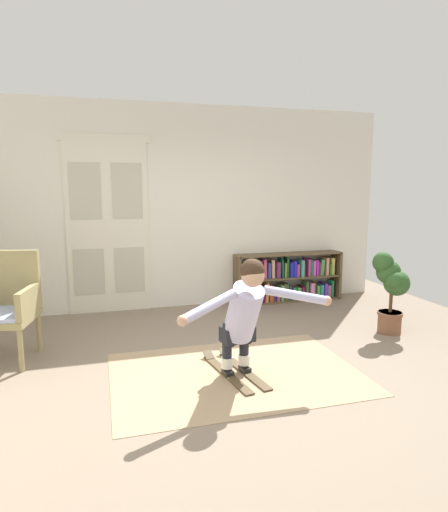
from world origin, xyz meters
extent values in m
plane|color=#7D6C5C|center=(0.00, 0.00, 0.00)|extent=(7.20, 7.20, 0.00)
cube|color=silver|center=(0.00, 2.60, 1.45)|extent=(6.00, 0.10, 2.90)
cube|color=beige|center=(-1.41, 2.54, 1.18)|extent=(0.55, 0.04, 2.35)
cube|color=#B8B3A2|center=(-1.41, 2.52, 1.69)|extent=(0.41, 0.01, 0.76)
cube|color=#B8B3A2|center=(-1.41, 2.52, 0.59)|extent=(0.41, 0.01, 0.64)
cube|color=beige|center=(-0.86, 2.54, 1.18)|extent=(0.55, 0.04, 2.35)
cube|color=#B8B3A2|center=(-0.86, 2.52, 1.69)|extent=(0.41, 0.01, 0.76)
cube|color=#B8B3A2|center=(-0.86, 2.52, 0.59)|extent=(0.41, 0.01, 0.64)
cube|color=beige|center=(-1.13, 2.54, 2.40)|extent=(1.22, 0.04, 0.10)
cube|color=tan|center=(-0.06, 0.06, 0.00)|extent=(2.31, 1.62, 0.01)
cube|color=brown|center=(0.69, 2.39, 0.37)|extent=(0.04, 0.30, 0.74)
cube|color=brown|center=(2.35, 2.39, 0.37)|extent=(0.04, 0.30, 0.74)
cube|color=brown|center=(1.52, 2.39, 0.01)|extent=(1.66, 0.30, 0.02)
cube|color=brown|center=(1.52, 2.39, 0.37)|extent=(1.66, 0.30, 0.02)
cube|color=brown|center=(1.52, 2.39, 0.73)|extent=(1.66, 0.30, 0.02)
cube|color=maroon|center=(0.73, 2.37, 0.13)|extent=(0.04, 0.18, 0.22)
cube|color=#A14A9A|center=(0.79, 2.37, 0.14)|extent=(0.05, 0.24, 0.23)
cube|color=teal|center=(0.84, 2.41, 0.15)|extent=(0.03, 0.15, 0.25)
cube|color=#5C2D13|center=(0.88, 2.41, 0.12)|extent=(0.05, 0.17, 0.19)
cube|color=#312E99|center=(0.96, 2.41, 0.16)|extent=(0.07, 0.21, 0.29)
cube|color=brown|center=(1.03, 2.38, 0.16)|extent=(0.04, 0.22, 0.29)
cube|color=maroon|center=(1.09, 2.40, 0.14)|extent=(0.03, 0.24, 0.23)
cube|color=tan|center=(1.14, 2.40, 0.17)|extent=(0.05, 0.24, 0.30)
cube|color=#B24525|center=(1.22, 2.40, 0.15)|extent=(0.06, 0.21, 0.25)
cube|color=#3D3D80|center=(1.27, 2.41, 0.12)|extent=(0.06, 0.15, 0.19)
cube|color=#844777|center=(1.34, 2.39, 0.13)|extent=(0.04, 0.19, 0.21)
cube|color=#5F9453|center=(1.39, 2.37, 0.14)|extent=(0.04, 0.18, 0.25)
cube|color=brown|center=(1.44, 2.39, 0.15)|extent=(0.04, 0.19, 0.27)
cube|color=#2D7543|center=(1.49, 2.41, 0.15)|extent=(0.05, 0.16, 0.25)
cube|color=#41224E|center=(1.54, 2.41, 0.14)|extent=(0.04, 0.18, 0.24)
cube|color=#2A7B48|center=(1.61, 2.38, 0.12)|extent=(0.05, 0.15, 0.19)
cube|color=#4ABE51|center=(1.69, 2.40, 0.11)|extent=(0.06, 0.16, 0.18)
cube|color=maroon|center=(1.75, 2.40, 0.12)|extent=(0.05, 0.22, 0.20)
cube|color=#34602D|center=(1.82, 2.40, 0.15)|extent=(0.04, 0.18, 0.27)
cube|color=pink|center=(1.89, 2.37, 0.15)|extent=(0.06, 0.20, 0.25)
cube|color=brown|center=(1.95, 2.41, 0.15)|extent=(0.04, 0.19, 0.26)
cube|color=green|center=(2.01, 2.39, 0.12)|extent=(0.05, 0.16, 0.20)
cube|color=#2E8970|center=(2.07, 2.40, 0.12)|extent=(0.05, 0.21, 0.21)
cube|color=#5134C9|center=(2.13, 2.41, 0.13)|extent=(0.05, 0.24, 0.22)
cube|color=#9D5275|center=(2.20, 2.39, 0.12)|extent=(0.06, 0.18, 0.19)
cube|color=#269B5B|center=(2.26, 2.40, 0.15)|extent=(0.03, 0.17, 0.26)
cube|color=#9C8617|center=(0.74, 2.39, 0.48)|extent=(0.05, 0.20, 0.19)
cube|color=#3CC3CC|center=(0.80, 2.39, 0.51)|extent=(0.03, 0.22, 0.26)
cube|color=#5E6C23|center=(0.86, 2.38, 0.51)|extent=(0.07, 0.18, 0.26)
cube|color=#6092A8|center=(0.91, 2.38, 0.47)|extent=(0.04, 0.15, 0.18)
cube|color=#3A6259|center=(0.96, 2.38, 0.51)|extent=(0.04, 0.24, 0.25)
cube|color=#246D54|center=(1.01, 2.38, 0.52)|extent=(0.04, 0.21, 0.28)
cube|color=#AC2B82|center=(1.06, 2.40, 0.52)|extent=(0.05, 0.15, 0.27)
cube|color=#BA3F69|center=(1.11, 2.39, 0.53)|extent=(0.05, 0.19, 0.30)
cube|color=navy|center=(1.18, 2.37, 0.50)|extent=(0.05, 0.16, 0.24)
cube|color=tan|center=(1.24, 2.38, 0.52)|extent=(0.06, 0.14, 0.28)
cube|color=#622851|center=(1.32, 2.38, 0.50)|extent=(0.06, 0.20, 0.24)
cube|color=#0E4D3A|center=(1.39, 2.37, 0.53)|extent=(0.04, 0.16, 0.29)
cube|color=olive|center=(1.44, 2.39, 0.49)|extent=(0.03, 0.19, 0.22)
cube|color=#2F6122|center=(1.49, 2.41, 0.53)|extent=(0.03, 0.17, 0.30)
cube|color=#1E239B|center=(1.54, 2.37, 0.50)|extent=(0.05, 0.17, 0.23)
cube|color=#2521D6|center=(1.60, 2.41, 0.51)|extent=(0.05, 0.22, 0.25)
cube|color=#AE4269|center=(1.65, 2.38, 0.48)|extent=(0.04, 0.17, 0.19)
cube|color=teal|center=(1.71, 2.37, 0.51)|extent=(0.04, 0.23, 0.26)
cube|color=#4D3429|center=(1.77, 2.41, 0.48)|extent=(0.04, 0.15, 0.19)
cube|color=#AD3583|center=(1.82, 2.39, 0.52)|extent=(0.03, 0.23, 0.27)
cube|color=#1E6D3D|center=(1.87, 2.41, 0.51)|extent=(0.03, 0.24, 0.26)
cube|color=#C348C3|center=(1.92, 2.39, 0.50)|extent=(0.05, 0.19, 0.24)
cube|color=#C324C3|center=(1.97, 2.40, 0.50)|extent=(0.03, 0.22, 0.24)
cube|color=#4D263E|center=(2.01, 2.39, 0.49)|extent=(0.04, 0.18, 0.21)
cube|color=#448545|center=(2.07, 2.39, 0.51)|extent=(0.07, 0.17, 0.25)
cube|color=tan|center=(2.14, 2.38, 0.52)|extent=(0.04, 0.19, 0.27)
cube|color=#2B6A23|center=(2.19, 2.38, 0.48)|extent=(0.03, 0.23, 0.19)
cube|color=tan|center=(2.24, 2.40, 0.52)|extent=(0.05, 0.20, 0.27)
cylinder|color=#8F8256|center=(-2.01, 0.67, 0.21)|extent=(0.06, 0.06, 0.42)
cylinder|color=#8F8256|center=(-1.91, 1.18, 0.21)|extent=(0.06, 0.06, 0.42)
cube|color=#8F8256|center=(-2.22, 0.98, 0.45)|extent=(0.71, 0.71, 0.06)
cube|color=#A7B5DF|center=(-2.22, 0.98, 0.50)|extent=(0.63, 0.63, 0.04)
cube|color=#8F8256|center=(-2.16, 1.24, 0.80)|extent=(0.60, 0.18, 0.60)
cube|color=#8F8256|center=(-1.95, 0.92, 0.62)|extent=(0.17, 0.56, 0.28)
cylinder|color=brown|center=(2.08, 0.67, 0.13)|extent=(0.27, 0.27, 0.26)
cylinder|color=brown|center=(2.08, 0.67, 0.24)|extent=(0.29, 0.29, 0.04)
cylinder|color=#4C3823|center=(2.08, 0.67, 0.44)|extent=(0.04, 0.04, 0.36)
sphere|color=#2A5024|center=(2.13, 0.64, 0.62)|extent=(0.30, 0.30, 0.30)
sphere|color=#2A5024|center=(2.06, 0.59, 0.66)|extent=(0.21, 0.21, 0.21)
sphere|color=#2A5024|center=(1.99, 0.74, 0.86)|extent=(0.25, 0.25, 0.25)
sphere|color=#2A5024|center=(2.07, 0.72, 0.74)|extent=(0.29, 0.29, 0.29)
sphere|color=#2A5024|center=(1.98, 0.72, 0.87)|extent=(0.23, 0.23, 0.23)
cube|color=brown|center=(-0.15, 0.05, 0.01)|extent=(0.24, 0.92, 0.01)
cube|color=brown|center=(-0.22, 0.47, 0.05)|extent=(0.11, 0.13, 0.06)
cube|color=black|center=(-0.14, 0.03, 0.04)|extent=(0.10, 0.13, 0.04)
cube|color=brown|center=(0.03, 0.08, 0.01)|extent=(0.24, 0.92, 0.01)
cube|color=brown|center=(-0.04, 0.50, 0.05)|extent=(0.11, 0.13, 0.06)
cube|color=black|center=(0.03, 0.06, 0.04)|extent=(0.10, 0.13, 0.04)
cylinder|color=white|center=(-0.15, 0.05, 0.13)|extent=(0.13, 0.13, 0.10)
cylinder|color=black|center=(-0.15, 0.05, 0.33)|extent=(0.10, 0.10, 0.30)
cylinder|color=black|center=(-0.14, 0.01, 0.41)|extent=(0.13, 0.13, 0.22)
cylinder|color=white|center=(0.03, 0.08, 0.13)|extent=(0.13, 0.13, 0.10)
cylinder|color=black|center=(0.03, 0.08, 0.33)|extent=(0.10, 0.10, 0.30)
cylinder|color=black|center=(0.04, 0.04, 0.41)|extent=(0.13, 0.13, 0.22)
cube|color=black|center=(-0.05, 0.03, 0.40)|extent=(0.33, 0.23, 0.14)
cylinder|color=#B1B0DC|center=(-0.03, -0.08, 0.64)|extent=(0.35, 0.51, 0.59)
sphere|color=tan|center=(-0.01, -0.25, 1.00)|extent=(0.23, 0.23, 0.20)
sphere|color=#382619|center=(-0.01, -0.24, 1.04)|extent=(0.24, 0.24, 0.21)
cylinder|color=#B1B0DC|center=(-0.41, -0.35, 0.80)|extent=(0.55, 0.36, 0.19)
sphere|color=tan|center=(-0.66, -0.49, 0.74)|extent=(0.10, 0.10, 0.09)
cylinder|color=#B1B0DC|center=(0.41, -0.22, 0.80)|extent=(0.59, 0.19, 0.19)
sphere|color=tan|center=(0.69, -0.27, 0.74)|extent=(0.10, 0.10, 0.09)
camera|label=1|loc=(-1.23, -3.64, 1.75)|focal=30.47mm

